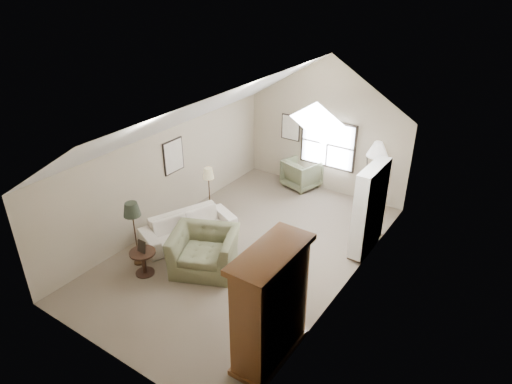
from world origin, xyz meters
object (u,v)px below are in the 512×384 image
Objects in this scene: armoire at (270,306)px; sofa at (189,227)px; armchair_far at (302,173)px; coffee_table at (198,237)px; side_chair at (370,187)px; side_table at (144,263)px; armchair_near at (204,251)px.

sofa is (-3.64, 1.99, -0.76)m from armoire.
armchair_far reaches higher than sofa.
coffee_table is 4.98m from side_chair.
side_chair is (2.95, 5.71, 0.30)m from side_table.
armoire is 2.94m from armchair_near.
armchair_far is 5.77m from side_table.
armoire is 2.40× the size of coffee_table.
armoire is 2.28× the size of armchair_far.
armoire is 3.66m from side_table.
armchair_far is (-0.17, 4.80, -0.02)m from armchair_near.
coffee_table is at bearing 149.60° from armoire.
armchair_far is 4.22m from coffee_table.
armchair_near reaches higher than side_table.
armchair_far is 1.68× the size of side_table.
side_chair is (1.96, 4.80, 0.13)m from armchair_near.
armoire reaches higher than coffee_table.
side_chair reaches higher than sofa.
side_chair is at bearing 62.70° from side_table.
coffee_table is 1.59× the size of side_table.
side_table is at bearing -100.48° from side_chair.
side_table is at bearing -153.19° from sofa.
coffee_table is (-0.54, -4.18, -0.21)m from armchair_far.
armchair_far reaches higher than coffee_table.
sofa is 1.60m from side_table.
armchair_far is at bearing -163.18° from side_chair.
armchair_far is (0.91, 4.11, 0.10)m from sofa.
armchair_near is 1.20× the size of side_chair.
armchair_near is 1.35m from side_table.
armoire is 3.89m from coffee_table.
armoire reaches higher than armchair_far.
armchair_near is 1.54× the size of coffee_table.
armoire is 1.55× the size of armchair_near.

